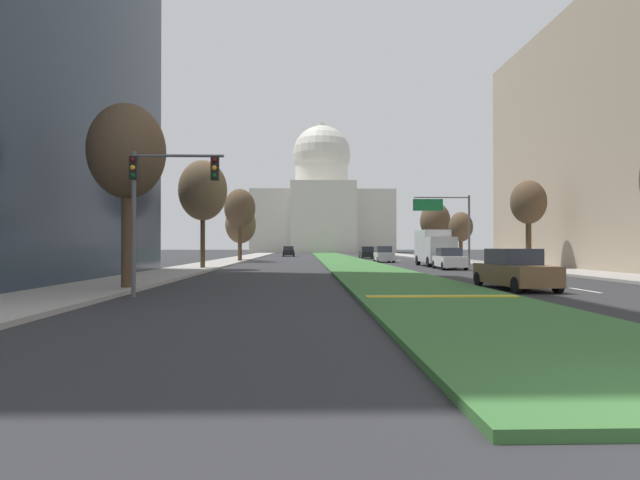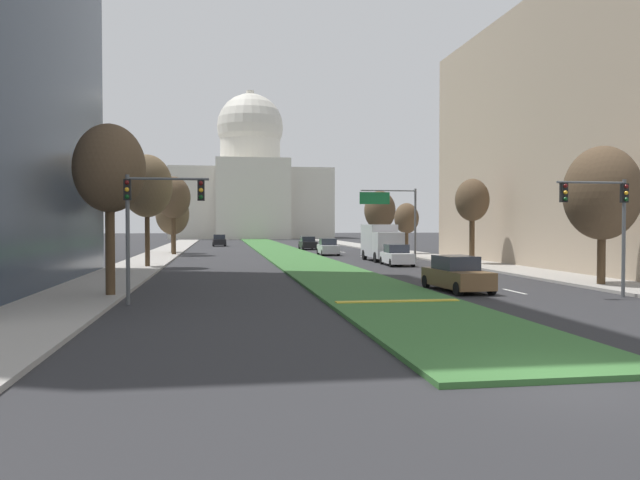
{
  "view_description": "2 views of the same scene",
  "coord_description": "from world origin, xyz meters",
  "px_view_note": "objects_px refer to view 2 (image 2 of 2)",
  "views": [
    {
      "loc": [
        -4.52,
        -4.88,
        1.85
      ],
      "look_at": [
        -2.77,
        55.35,
        2.44
      ],
      "focal_mm": 29.86,
      "sensor_mm": 36.0,
      "label": 1
    },
    {
      "loc": [
        -6.98,
        -11.62,
        3.23
      ],
      "look_at": [
        2.41,
        47.4,
        1.72
      ],
      "focal_mm": 35.26,
      "sensor_mm": 36.0,
      "label": 2
    }
  ],
  "objects_px": {
    "street_tree_left_near": "(109,170)",
    "street_tree_left_mid": "(147,186)",
    "street_tree_right_far": "(407,219)",
    "street_tree_right_mid": "(472,201)",
    "box_truck_delivery": "(381,242)",
    "sedan_distant": "(328,247)",
    "street_tree_left_distant": "(172,214)",
    "street_tree_right_distant": "(380,211)",
    "street_tree_right_near": "(602,193)",
    "capitol_building": "(251,185)",
    "traffic_light_near_right": "(607,211)",
    "sedan_lead_stopped": "(457,275)",
    "sedan_midblock": "(397,256)",
    "sedan_very_far": "(219,241)",
    "sedan_far_horizon": "(308,243)",
    "traffic_light_near_left": "(149,210)",
    "street_tree_left_far": "(174,198)",
    "overhead_guide_sign": "(395,209)"
  },
  "relations": [
    {
      "from": "street_tree_left_near",
      "to": "street_tree_left_mid",
      "type": "distance_m",
      "value": 18.83
    },
    {
      "from": "street_tree_right_far",
      "to": "street_tree_right_mid",
      "type": "bearing_deg",
      "value": -89.67
    },
    {
      "from": "box_truck_delivery",
      "to": "sedan_distant",
      "type": "bearing_deg",
      "value": 104.9
    },
    {
      "from": "street_tree_left_distant",
      "to": "box_truck_delivery",
      "type": "height_order",
      "value": "street_tree_left_distant"
    },
    {
      "from": "street_tree_right_distant",
      "to": "street_tree_right_near",
      "type": "bearing_deg",
      "value": -89.11
    },
    {
      "from": "street_tree_left_near",
      "to": "capitol_building",
      "type": "bearing_deg",
      "value": 84.32
    },
    {
      "from": "street_tree_right_mid",
      "to": "box_truck_delivery",
      "type": "height_order",
      "value": "street_tree_right_mid"
    },
    {
      "from": "traffic_light_near_right",
      "to": "street_tree_right_near",
      "type": "xyz_separation_m",
      "value": [
        2.63,
        4.38,
        1.02
      ]
    },
    {
      "from": "sedan_lead_stopped",
      "to": "sedan_distant",
      "type": "height_order",
      "value": "sedan_distant"
    },
    {
      "from": "sedan_midblock",
      "to": "sedan_very_far",
      "type": "distance_m",
      "value": 48.22
    },
    {
      "from": "capitol_building",
      "to": "sedan_far_horizon",
      "type": "relative_size",
      "value": 7.91
    },
    {
      "from": "capitol_building",
      "to": "sedan_far_horizon",
      "type": "height_order",
      "value": "capitol_building"
    },
    {
      "from": "street_tree_right_near",
      "to": "sedan_midblock",
      "type": "bearing_deg",
      "value": 108.25
    },
    {
      "from": "sedan_very_far",
      "to": "box_truck_delivery",
      "type": "xyz_separation_m",
      "value": [
        14.11,
        -40.01,
        0.88
      ]
    },
    {
      "from": "street_tree_right_mid",
      "to": "street_tree_right_far",
      "type": "height_order",
      "value": "street_tree_right_mid"
    },
    {
      "from": "sedan_lead_stopped",
      "to": "sedan_very_far",
      "type": "relative_size",
      "value": 1.08
    },
    {
      "from": "street_tree_right_far",
      "to": "sedan_very_far",
      "type": "relative_size",
      "value": 1.23
    },
    {
      "from": "sedan_far_horizon",
      "to": "street_tree_left_near",
      "type": "bearing_deg",
      "value": -107.31
    },
    {
      "from": "traffic_light_near_left",
      "to": "street_tree_right_near",
      "type": "distance_m",
      "value": 22.52
    },
    {
      "from": "traffic_light_near_left",
      "to": "street_tree_right_distant",
      "type": "bearing_deg",
      "value": 65.21
    },
    {
      "from": "street_tree_left_near",
      "to": "sedan_very_far",
      "type": "height_order",
      "value": "street_tree_left_near"
    },
    {
      "from": "street_tree_left_far",
      "to": "sedan_midblock",
      "type": "relative_size",
      "value": 1.89
    },
    {
      "from": "traffic_light_near_left",
      "to": "street_tree_right_far",
      "type": "height_order",
      "value": "street_tree_right_far"
    },
    {
      "from": "street_tree_left_distant",
      "to": "sedan_very_far",
      "type": "relative_size",
      "value": 1.49
    },
    {
      "from": "traffic_light_near_right",
      "to": "box_truck_delivery",
      "type": "distance_m",
      "value": 28.46
    },
    {
      "from": "capitol_building",
      "to": "traffic_light_near_left",
      "type": "xyz_separation_m",
      "value": [
        -9.77,
        -120.48,
        -8.5
      ]
    },
    {
      "from": "street_tree_left_far",
      "to": "street_tree_right_far",
      "type": "height_order",
      "value": "street_tree_left_far"
    },
    {
      "from": "street_tree_right_near",
      "to": "sedan_lead_stopped",
      "type": "relative_size",
      "value": 1.51
    },
    {
      "from": "sedan_distant",
      "to": "street_tree_left_mid",
      "type": "bearing_deg",
      "value": -133.88
    },
    {
      "from": "traffic_light_near_left",
      "to": "sedan_very_far",
      "type": "bearing_deg",
      "value": 87.77
    },
    {
      "from": "traffic_light_near_left",
      "to": "sedan_very_far",
      "type": "xyz_separation_m",
      "value": [
        2.63,
        67.6,
        -3.0
      ]
    },
    {
      "from": "street_tree_left_mid",
      "to": "capitol_building",
      "type": "bearing_deg",
      "value": 82.95
    },
    {
      "from": "sedan_distant",
      "to": "street_tree_left_near",
      "type": "bearing_deg",
      "value": -113.83
    },
    {
      "from": "traffic_light_near_right",
      "to": "sedan_very_far",
      "type": "distance_m",
      "value": 70.38
    },
    {
      "from": "sedan_far_horizon",
      "to": "street_tree_left_distant",
      "type": "bearing_deg",
      "value": -151.62
    },
    {
      "from": "overhead_guide_sign",
      "to": "sedan_very_far",
      "type": "relative_size",
      "value": 1.46
    },
    {
      "from": "capitol_building",
      "to": "sedan_far_horizon",
      "type": "bearing_deg",
      "value": -86.6
    },
    {
      "from": "street_tree_left_near",
      "to": "street_tree_right_mid",
      "type": "bearing_deg",
      "value": 36.78
    },
    {
      "from": "sedan_lead_stopped",
      "to": "sedan_midblock",
      "type": "bearing_deg",
      "value": 82.86
    },
    {
      "from": "street_tree_left_far",
      "to": "street_tree_right_far",
      "type": "relative_size",
      "value": 1.49
    },
    {
      "from": "traffic_light_near_right",
      "to": "street_tree_left_far",
      "type": "xyz_separation_m",
      "value": [
        -21.46,
        40.54,
        2.1
      ]
    },
    {
      "from": "street_tree_left_far",
      "to": "box_truck_delivery",
      "type": "relative_size",
      "value": 1.27
    },
    {
      "from": "traffic_light_near_left",
      "to": "street_tree_left_distant",
      "type": "xyz_separation_m",
      "value": [
        -2.36,
        44.36,
        0.53
      ]
    },
    {
      "from": "street_tree_right_near",
      "to": "street_tree_right_far",
      "type": "height_order",
      "value": "street_tree_right_near"
    },
    {
      "from": "street_tree_right_far",
      "to": "sedan_very_far",
      "type": "xyz_separation_m",
      "value": [
        -19.51,
        29.78,
        -3.0
      ]
    },
    {
      "from": "street_tree_left_distant",
      "to": "sedan_far_horizon",
      "type": "xyz_separation_m",
      "value": [
        16.14,
        8.72,
        -3.54
      ]
    },
    {
      "from": "capitol_building",
      "to": "traffic_light_near_right",
      "type": "distance_m",
      "value": 121.82
    },
    {
      "from": "capitol_building",
      "to": "street_tree_left_far",
      "type": "xyz_separation_m",
      "value": [
        -11.69,
        -80.59,
        -6.4
      ]
    },
    {
      "from": "street_tree_left_mid",
      "to": "sedan_midblock",
      "type": "relative_size",
      "value": 1.94
    },
    {
      "from": "capitol_building",
      "to": "street_tree_right_far",
      "type": "height_order",
      "value": "capitol_building"
    }
  ]
}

